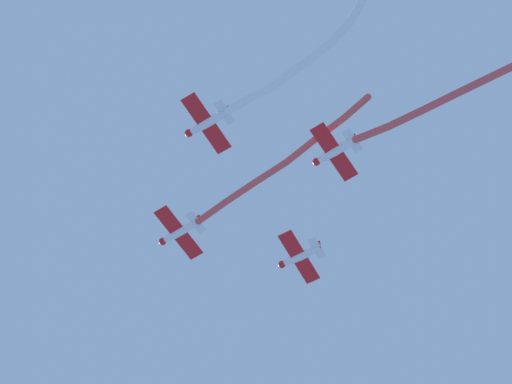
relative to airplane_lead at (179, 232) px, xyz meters
name	(u,v)px	position (x,y,z in m)	size (l,w,h in m)	color
airplane_lead	(179,232)	(0.00, 0.00, 0.00)	(5.19, 5.88, 1.60)	white
smoke_trail_lead	(283,162)	(-10.12, -7.15, 0.65)	(17.45, 11.72, 2.14)	#DB4C4C
airplane_left_wing	(207,123)	(-12.14, 0.96, -0.40)	(5.23, 5.81, 1.60)	white
smoke_trail_left_wing	(308,54)	(-21.47, -5.43, -0.64)	(16.73, 8.84, 1.42)	white
airplane_right_wing	(299,256)	(-0.96, -12.13, 0.30)	(5.39, 5.65, 1.60)	white
airplane_slot	(335,151)	(-13.10, -11.18, -0.20)	(5.18, 5.89, 1.60)	white
smoke_trail_slot	(477,84)	(-23.71, -20.61, -0.94)	(18.48, 16.66, 1.95)	#DB4C4C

